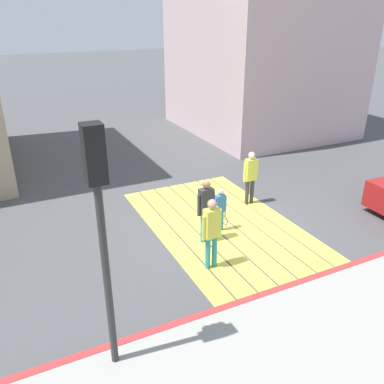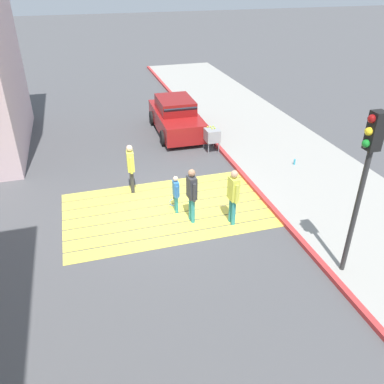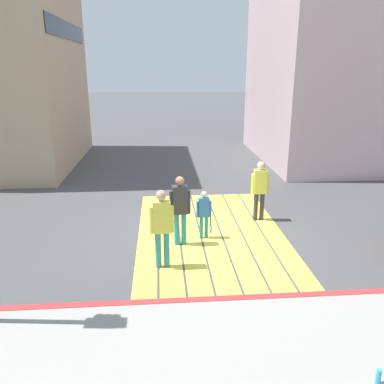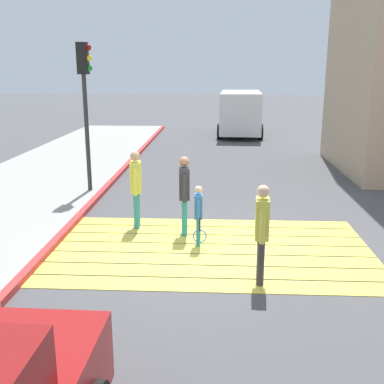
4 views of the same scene
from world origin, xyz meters
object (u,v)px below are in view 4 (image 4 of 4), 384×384
pedestrian_adult_lead (262,227)px  pedestrian_child_with_racket (199,213)px  van_down_street (240,112)px  pedestrian_adult_side (136,184)px  pedestrian_adult_trailing (184,190)px  traffic_light_corner (85,88)px

pedestrian_adult_lead → pedestrian_child_with_racket: pedestrian_adult_lead is taller
van_down_street → pedestrian_adult_side: bearing=-101.2°
van_down_street → pedestrian_adult_lead: (-0.52, -18.44, -0.27)m
van_down_street → pedestrian_adult_trailing: size_ratio=3.02×
van_down_street → traffic_light_corner: bearing=-111.1°
pedestrian_adult_trailing → pedestrian_child_with_racket: 0.77m
traffic_light_corner → pedestrian_adult_lead: bearing=-52.0°
pedestrian_adult_side → pedestrian_child_with_racket: size_ratio=1.40×
van_down_street → pedestrian_child_with_racket: bearing=-95.6°
pedestrian_adult_side → pedestrian_adult_trailing: bearing=-21.7°
van_down_street → pedestrian_adult_side: size_ratio=2.98×
pedestrian_child_with_racket → traffic_light_corner: bearing=129.9°
traffic_light_corner → pedestrian_adult_lead: size_ratio=2.46×
traffic_light_corner → pedestrian_adult_trailing: (2.97, -3.32, -2.02)m
pedestrian_adult_trailing → pedestrian_child_with_racket: bearing=-62.3°
pedestrian_adult_lead → pedestrian_child_with_racket: bearing=123.3°
traffic_light_corner → pedestrian_adult_lead: 7.44m
pedestrian_adult_lead → pedestrian_adult_side: (-2.57, 2.77, 0.03)m
pedestrian_adult_side → pedestrian_child_with_racket: (1.46, -1.08, -0.32)m
pedestrian_adult_side → pedestrian_adult_lead: bearing=-47.1°
van_down_street → pedestrian_adult_lead: bearing=-91.6°
pedestrian_adult_lead → pedestrian_adult_trailing: 2.73m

